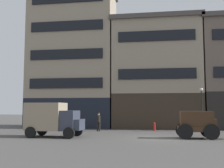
# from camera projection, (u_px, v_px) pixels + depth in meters

# --- Properties ---
(ground_plane) EXTENTS (120.00, 120.00, 0.00)m
(ground_plane) POSITION_uv_depth(u_px,v_px,m) (158.00, 138.00, 19.26)
(ground_plane) COLOR #4C4947
(building_far_left) EXTENTS (10.26, 5.95, 16.57)m
(building_far_left) POSITION_uv_depth(u_px,v_px,m) (73.00, 57.00, 31.22)
(building_far_left) COLOR black
(building_far_left) RESTS_ON ground_plane
(building_center_left) EXTENTS (10.02, 5.95, 12.28)m
(building_center_left) POSITION_uv_depth(u_px,v_px,m) (156.00, 73.00, 29.66)
(building_center_left) COLOR #33281E
(building_center_left) RESTS_ON ground_plane
(cargo_wagon) EXTENTS (2.93, 1.56, 1.98)m
(cargo_wagon) POSITION_uv_depth(u_px,v_px,m) (197.00, 123.00, 18.96)
(cargo_wagon) COLOR #3D2819
(cargo_wagon) RESTS_ON ground_plane
(delivery_truck_near) EXTENTS (4.43, 2.31, 2.62)m
(delivery_truck_near) POSITION_uv_depth(u_px,v_px,m) (53.00, 118.00, 20.00)
(delivery_truck_near) COLOR #333847
(delivery_truck_near) RESTS_ON ground_plane
(pedestrian_officer) EXTENTS (0.49, 0.49, 1.79)m
(pedestrian_officer) POSITION_uv_depth(u_px,v_px,m) (99.00, 121.00, 24.90)
(pedestrian_officer) COLOR black
(pedestrian_officer) RESTS_ON ground_plane
(streetlamp_curbside) EXTENTS (0.32, 0.32, 4.12)m
(streetlamp_curbside) POSITION_uv_depth(u_px,v_px,m) (202.00, 103.00, 24.55)
(streetlamp_curbside) COLOR black
(streetlamp_curbside) RESTS_ON ground_plane
(fire_hydrant_curbside) EXTENTS (0.24, 0.24, 0.83)m
(fire_hydrant_curbside) POSITION_uv_depth(u_px,v_px,m) (154.00, 126.00, 25.36)
(fire_hydrant_curbside) COLOR maroon
(fire_hydrant_curbside) RESTS_ON ground_plane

